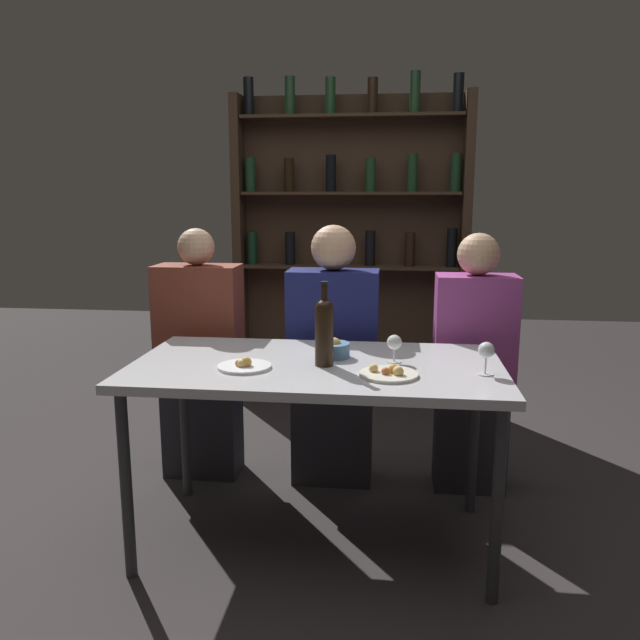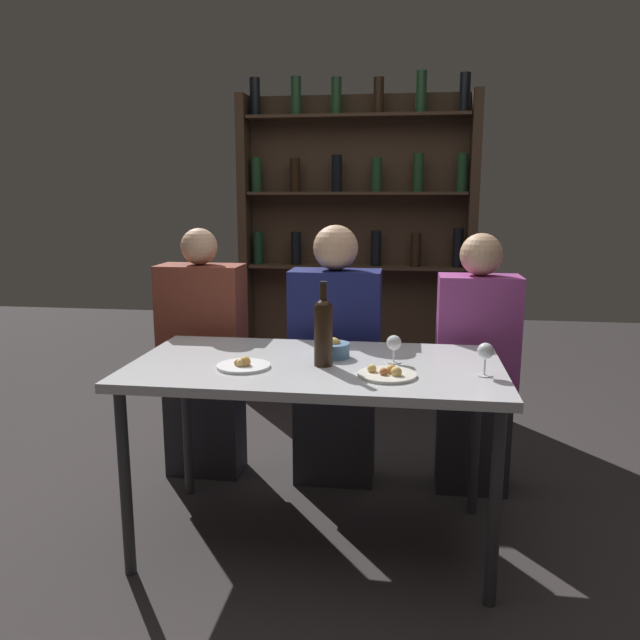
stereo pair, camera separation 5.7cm
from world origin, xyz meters
name	(u,v)px [view 2 (the right image)]	position (x,y,z in m)	size (l,w,h in m)	color
ground_plane	(316,540)	(0.00, 0.00, 0.00)	(10.00, 10.00, 0.00)	#332D2D
dining_table	(316,378)	(0.00, 0.00, 0.71)	(1.46, 0.78, 0.77)	silver
wine_rack_wall	(356,237)	(0.00, 1.87, 1.14)	(1.57, 0.21, 2.19)	#38281C
wine_bottle	(323,329)	(0.03, -0.03, 0.92)	(0.07, 0.07, 0.33)	black
wine_glass_0	(485,353)	(0.64, -0.09, 0.86)	(0.06, 0.06, 0.12)	silver
wine_glass_1	(394,344)	(0.31, 0.04, 0.85)	(0.06, 0.06, 0.11)	silver
food_plate_0	(243,365)	(-0.27, -0.11, 0.78)	(0.21, 0.21, 0.05)	white
food_plate_1	(387,374)	(0.29, -0.15, 0.78)	(0.22, 0.22, 0.04)	silver
snack_bowl	(333,349)	(0.06, 0.10, 0.81)	(0.13, 0.13, 0.08)	#4C7299
seated_person_left	(204,362)	(-0.67, 0.59, 0.59)	(0.42, 0.22, 1.27)	#26262B
seated_person_center	(335,364)	(0.01, 0.59, 0.61)	(0.44, 0.22, 1.29)	#26262B
seated_person_right	(475,372)	(0.69, 0.59, 0.59)	(0.38, 0.22, 1.25)	#26262B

